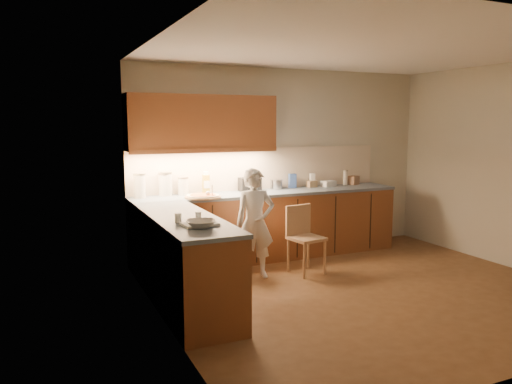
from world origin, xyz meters
TOP-DOWN VIEW (x-y plane):
  - room at (0.00, 0.00)m, footprint 4.54×4.50m
  - l_counter at (-0.92, 1.25)m, footprint 3.77×2.62m
  - backsplash at (-0.38, 1.99)m, footprint 3.75×0.02m
  - upper_cabinets at (-1.27, 1.82)m, footprint 1.95×0.36m
  - pizza_on_board at (-1.38, 1.51)m, footprint 0.46×0.46m
  - child at (-0.92, 0.97)m, footprint 0.52×0.38m
  - wooden_chair at (-0.29, 0.91)m, footprint 0.43×0.43m
  - mixing_bowl at (-1.95, -0.15)m, footprint 0.33×0.33m
  - canister_a at (-2.10, 1.82)m, footprint 0.15×0.15m
  - canister_b at (-1.77, 1.89)m, footprint 0.17×0.17m
  - canister_c at (-1.75, 1.88)m, footprint 0.16×0.16m
  - canister_d at (-1.53, 1.87)m, footprint 0.14×0.14m
  - oil_jug at (-1.22, 1.87)m, footprint 0.11×0.09m
  - toaster at (-0.60, 1.85)m, footprint 0.29×0.17m
  - steel_pot at (-0.19, 1.87)m, footprint 0.18×0.18m
  - blue_box at (0.08, 1.89)m, footprint 0.11×0.08m
  - card_box_a at (0.38, 1.85)m, footprint 0.13×0.10m
  - white_bottle at (0.41, 1.89)m, footprint 0.07×0.07m
  - flat_pack at (0.65, 1.83)m, footprint 0.23×0.18m
  - tall_jar at (0.96, 1.85)m, footprint 0.07×0.07m
  - card_box_b at (1.11, 1.87)m, footprint 0.20×0.19m
  - dough_cloth at (-1.93, -0.06)m, footprint 0.33×0.27m
  - spice_jar_a at (-2.08, 0.14)m, footprint 0.07×0.07m
  - spice_jar_b at (-1.86, 0.20)m, footprint 0.07×0.07m

SIDE VIEW (x-z plane):
  - l_counter at x=-0.92m, z-range 0.00..0.92m
  - wooden_chair at x=-0.29m, z-range 0.07..0.90m
  - child at x=-0.92m, z-range 0.00..1.31m
  - dough_cloth at x=-1.93m, z-range 0.92..0.94m
  - pizza_on_board at x=-1.38m, z-range 0.85..1.03m
  - mixing_bowl at x=-1.95m, z-range 0.92..0.98m
  - spice_jar_b at x=-1.86m, z-range 0.92..0.99m
  - flat_pack at x=0.65m, z-range 0.92..1.00m
  - spice_jar_a at x=-2.08m, z-range 0.92..1.01m
  - card_box_a at x=0.38m, z-range 0.92..1.01m
  - card_box_b at x=1.11m, z-range 0.92..1.05m
  - steel_pot at x=-0.19m, z-range 0.92..1.06m
  - toaster at x=-0.60m, z-range 0.92..1.11m
  - white_bottle at x=0.41m, z-range 0.92..1.11m
  - blue_box at x=0.08m, z-range 0.92..1.12m
  - tall_jar at x=0.96m, z-range 0.92..1.15m
  - canister_d at x=-1.53m, z-range 0.92..1.16m
  - oil_jug at x=-1.22m, z-range 0.91..1.20m
  - canister_b at x=-1.77m, z-range 0.92..1.22m
  - canister_c at x=-1.75m, z-range 0.92..1.23m
  - canister_a at x=-2.10m, z-range 0.92..1.23m
  - backsplash at x=-0.38m, z-range 0.92..1.50m
  - room at x=0.00m, z-range 0.37..2.99m
  - upper_cabinets at x=-1.27m, z-range 1.48..2.21m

